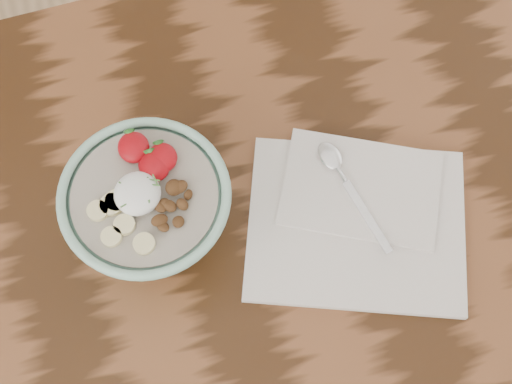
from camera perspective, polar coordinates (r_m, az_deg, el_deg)
table at (r=99.38cm, az=-2.64°, el=-7.31°), size 160.00×90.00×75.00cm
breakfast_bowl at (r=86.38cm, az=-8.56°, el=-1.25°), size 20.13×20.13×13.38cm
napkin at (r=92.48cm, az=8.10°, el=-1.98°), size 33.82×30.85×1.70cm
spoon at (r=93.13cm, az=6.67°, el=1.71°), size 5.07×17.09×0.89cm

